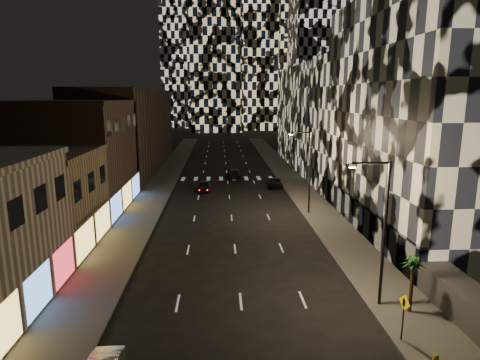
{
  "coord_description": "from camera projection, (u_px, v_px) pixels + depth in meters",
  "views": [
    {
      "loc": [
        -1.28,
        -12.39,
        12.84
      ],
      "look_at": [
        0.44,
        20.15,
        6.0
      ],
      "focal_mm": 30.0,
      "sensor_mm": 36.0,
      "label": 1
    }
  ],
  "objects": [
    {
      "name": "car_dark_rightlane",
      "position": [
        275.0,
        183.0,
        57.69
      ],
      "size": [
        2.3,
        4.46,
        1.2
      ],
      "primitive_type": "imported",
      "rotation": [
        0.0,
        0.0,
        -0.07
      ],
      "color": "black",
      "rests_on": "ground"
    },
    {
      "name": "streetlight_near",
      "position": [
        381.0,
        224.0,
        23.92
      ],
      "size": [
        2.55,
        0.25,
        9.0
      ],
      "color": "black",
      "rests_on": "sidewalk_right"
    },
    {
      "name": "streetlight_far",
      "position": [
        308.0,
        166.0,
        43.47
      ],
      "size": [
        2.55,
        0.25,
        9.0
      ],
      "color": "black",
      "rests_on": "sidewalk_right"
    },
    {
      "name": "sidewalk_right",
      "position": [
        290.0,
        177.0,
        64.18
      ],
      "size": [
        4.0,
        120.0,
        0.15
      ],
      "primitive_type": "cube",
      "color": "#47443F",
      "rests_on": "ground"
    },
    {
      "name": "retail_brown",
      "position": [
        81.0,
        158.0,
        45.44
      ],
      "size": [
        10.0,
        15.0,
        12.0
      ],
      "primitive_type": "cube",
      "color": "#453027",
      "rests_on": "ground"
    },
    {
      "name": "plinth_right",
      "position": [
        468.0,
        306.0,
        23.1
      ],
      "size": [
        2.0,
        8.0,
        2.0
      ],
      "primitive_type": "cube",
      "color": "#383838",
      "rests_on": "ground"
    },
    {
      "name": "curb_right",
      "position": [
        277.0,
        177.0,
        64.07
      ],
      "size": [
        0.2,
        120.0,
        0.15
      ],
      "primitive_type": "cube",
      "color": "#4C4C47",
      "rests_on": "ground"
    },
    {
      "name": "palm_tree",
      "position": [
        413.0,
        267.0,
        23.5
      ],
      "size": [
        1.76,
        1.77,
        3.48
      ],
      "color": "#47331E",
      "rests_on": "sidewalk_right"
    },
    {
      "name": "midrise_filler_right",
      "position": [
        341.0,
        119.0,
        69.71
      ],
      "size": [
        16.0,
        40.0,
        18.0
      ],
      "primitive_type": "cube",
      "color": "#232326",
      "rests_on": "ground"
    },
    {
      "name": "car_dark_midlane",
      "position": [
        204.0,
        186.0,
        55.08
      ],
      "size": [
        1.69,
        4.12,
        1.4
      ],
      "primitive_type": "imported",
      "rotation": [
        0.0,
        0.0,
        0.01
      ],
      "color": "black",
      "rests_on": "ground"
    },
    {
      "name": "ped_sign",
      "position": [
        404.0,
        309.0,
        20.96
      ],
      "size": [
        0.2,
        0.85,
        2.58
      ],
      "rotation": [
        0.0,
        0.0,
        0.18
      ],
      "color": "black",
      "rests_on": "sidewalk_right"
    },
    {
      "name": "midrise_base",
      "position": [
        359.0,
        215.0,
        39.09
      ],
      "size": [
        0.6,
        25.0,
        3.0
      ],
      "primitive_type": "cube",
      "color": "#383838",
      "rests_on": "ground"
    },
    {
      "name": "retail_tan",
      "position": [
        32.0,
        203.0,
        33.64
      ],
      "size": [
        10.0,
        10.0,
        8.0
      ],
      "primitive_type": "cube",
      "color": "#887051",
      "rests_on": "ground"
    },
    {
      "name": "retail_filler_left",
      "position": [
        130.0,
        130.0,
        71.14
      ],
      "size": [
        10.0,
        40.0,
        14.0
      ],
      "primitive_type": "cube",
      "color": "#453027",
      "rests_on": "ground"
    },
    {
      "name": "sidewalk_left",
      "position": [
        164.0,
        179.0,
        63.15
      ],
      "size": [
        4.0,
        120.0,
        0.15
      ],
      "primitive_type": "cube",
      "color": "#47443F",
      "rests_on": "ground"
    },
    {
      "name": "car_dark_oncoming",
      "position": [
        234.0,
        174.0,
        63.73
      ],
      "size": [
        2.29,
        5.28,
        1.51
      ],
      "primitive_type": "imported",
      "rotation": [
        0.0,
        0.0,
        3.11
      ],
      "color": "black",
      "rests_on": "ground"
    },
    {
      "name": "midrise_right",
      "position": [
        446.0,
        116.0,
        37.53
      ],
      "size": [
        16.0,
        25.0,
        22.0
      ],
      "primitive_type": "cube",
      "color": "#232326",
      "rests_on": "ground"
    },
    {
      "name": "curb_left",
      "position": [
        177.0,
        179.0,
        63.26
      ],
      "size": [
        0.2,
        120.0,
        0.15
      ],
      "primitive_type": "cube",
      "color": "#4C4C47",
      "rests_on": "ground"
    }
  ]
}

